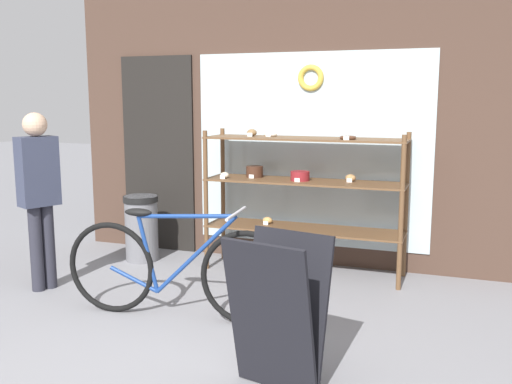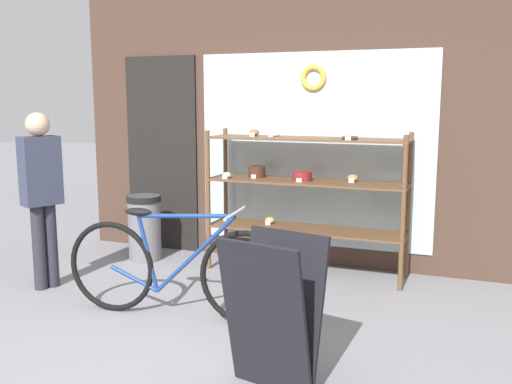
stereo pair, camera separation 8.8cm
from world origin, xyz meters
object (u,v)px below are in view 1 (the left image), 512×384
at_px(trash_bin, 141,225).
at_px(pedestrian, 39,188).
at_px(bicycle, 176,270).
at_px(display_case, 301,185).
at_px(sandwich_board, 278,314).

bearing_deg(trash_bin, pedestrian, -106.76).
bearing_deg(trash_bin, bicycle, -50.05).
xyz_separation_m(display_case, trash_bin, (-1.65, -0.16, -0.49)).
bearing_deg(display_case, trash_bin, -174.38).
bearing_deg(trash_bin, display_case, 5.62).
distance_m(display_case, bicycle, 1.63).
height_order(bicycle, sandwich_board, sandwich_board).
xyz_separation_m(bicycle, sandwich_board, (1.05, -0.75, 0.07)).
relative_size(display_case, pedestrian, 1.22).
relative_size(display_case, sandwich_board, 2.11).
bearing_deg(bicycle, pedestrian, 166.13).
relative_size(bicycle, pedestrian, 1.18).
distance_m(display_case, sandwich_board, 2.30).
distance_m(bicycle, trash_bin, 1.69).
bearing_deg(bicycle, sandwich_board, -41.27).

